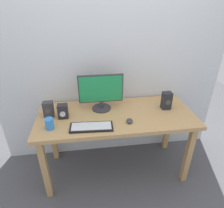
{
  "coord_description": "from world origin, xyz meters",
  "views": [
    {
      "loc": [
        -0.27,
        -1.69,
        1.81
      ],
      "look_at": [
        -0.04,
        0.0,
        0.88
      ],
      "focal_mm": 30.91,
      "sensor_mm": 36.0,
      "label": 1
    }
  ],
  "objects_px": {
    "desk": "(116,121)",
    "monitor": "(101,92)",
    "keyboard_primary": "(91,127)",
    "mouse": "(129,121)",
    "audio_controller": "(63,111)",
    "speaker_left": "(48,109)",
    "coffee_mug": "(50,124)",
    "speaker_right": "(167,101)"
  },
  "relations": [
    {
      "from": "mouse",
      "to": "speaker_left",
      "type": "xyz_separation_m",
      "value": [
        -0.78,
        0.22,
        0.06
      ]
    },
    {
      "from": "desk",
      "to": "monitor",
      "type": "bearing_deg",
      "value": 135.75
    },
    {
      "from": "speaker_left",
      "to": "monitor",
      "type": "bearing_deg",
      "value": 8.64
    },
    {
      "from": "speaker_left",
      "to": "desk",
      "type": "bearing_deg",
      "value": -4.57
    },
    {
      "from": "desk",
      "to": "speaker_left",
      "type": "relative_size",
      "value": 10.23
    },
    {
      "from": "keyboard_primary",
      "to": "speaker_right",
      "type": "xyz_separation_m",
      "value": [
        0.81,
        0.26,
        0.08
      ]
    },
    {
      "from": "desk",
      "to": "coffee_mug",
      "type": "bearing_deg",
      "value": -164.89
    },
    {
      "from": "speaker_right",
      "to": "coffee_mug",
      "type": "distance_m",
      "value": 1.21
    },
    {
      "from": "keyboard_primary",
      "to": "speaker_left",
      "type": "xyz_separation_m",
      "value": [
        -0.41,
        0.27,
        0.07
      ]
    },
    {
      "from": "keyboard_primary",
      "to": "audio_controller",
      "type": "xyz_separation_m",
      "value": [
        -0.27,
        0.22,
        0.06
      ]
    },
    {
      "from": "monitor",
      "to": "mouse",
      "type": "bearing_deg",
      "value": -51.3
    },
    {
      "from": "keyboard_primary",
      "to": "mouse",
      "type": "bearing_deg",
      "value": 6.61
    },
    {
      "from": "monitor",
      "to": "audio_controller",
      "type": "relative_size",
      "value": 3.23
    },
    {
      "from": "desk",
      "to": "audio_controller",
      "type": "height_order",
      "value": "audio_controller"
    },
    {
      "from": "speaker_right",
      "to": "coffee_mug",
      "type": "relative_size",
      "value": 1.79
    },
    {
      "from": "audio_controller",
      "to": "speaker_left",
      "type": "bearing_deg",
      "value": 160.86
    },
    {
      "from": "keyboard_primary",
      "to": "speaker_left",
      "type": "height_order",
      "value": "speaker_left"
    },
    {
      "from": "keyboard_primary",
      "to": "mouse",
      "type": "xyz_separation_m",
      "value": [
        0.37,
        0.04,
        0.01
      ]
    },
    {
      "from": "audio_controller",
      "to": "keyboard_primary",
      "type": "bearing_deg",
      "value": -38.7
    },
    {
      "from": "audio_controller",
      "to": "mouse",
      "type": "bearing_deg",
      "value": -15.21
    },
    {
      "from": "desk",
      "to": "audio_controller",
      "type": "bearing_deg",
      "value": 179.6
    },
    {
      "from": "monitor",
      "to": "speaker_left",
      "type": "relative_size",
      "value": 2.96
    },
    {
      "from": "keyboard_primary",
      "to": "coffee_mug",
      "type": "relative_size",
      "value": 3.83
    },
    {
      "from": "mouse",
      "to": "audio_controller",
      "type": "xyz_separation_m",
      "value": [
        -0.64,
        0.17,
        0.06
      ]
    },
    {
      "from": "keyboard_primary",
      "to": "speaker_right",
      "type": "distance_m",
      "value": 0.86
    },
    {
      "from": "speaker_left",
      "to": "keyboard_primary",
      "type": "bearing_deg",
      "value": -32.71
    },
    {
      "from": "mouse",
      "to": "speaker_left",
      "type": "distance_m",
      "value": 0.82
    },
    {
      "from": "mouse",
      "to": "monitor",
      "type": "bearing_deg",
      "value": 140.8
    },
    {
      "from": "audio_controller",
      "to": "monitor",
      "type": "bearing_deg",
      "value": 18.6
    },
    {
      "from": "keyboard_primary",
      "to": "mouse",
      "type": "relative_size",
      "value": 4.64
    },
    {
      "from": "coffee_mug",
      "to": "keyboard_primary",
      "type": "bearing_deg",
      "value": -6.05
    },
    {
      "from": "monitor",
      "to": "coffee_mug",
      "type": "bearing_deg",
      "value": -148.29
    },
    {
      "from": "speaker_right",
      "to": "audio_controller",
      "type": "distance_m",
      "value": 1.08
    },
    {
      "from": "mouse",
      "to": "speaker_left",
      "type": "height_order",
      "value": "speaker_left"
    },
    {
      "from": "coffee_mug",
      "to": "mouse",
      "type": "bearing_deg",
      "value": 0.22
    },
    {
      "from": "desk",
      "to": "monitor",
      "type": "xyz_separation_m",
      "value": [
        -0.14,
        0.14,
        0.29
      ]
    },
    {
      "from": "desk",
      "to": "keyboard_primary",
      "type": "relative_size",
      "value": 3.98
    },
    {
      "from": "desk",
      "to": "monitor",
      "type": "distance_m",
      "value": 0.35
    },
    {
      "from": "coffee_mug",
      "to": "speaker_left",
      "type": "bearing_deg",
      "value": 99.76
    },
    {
      "from": "desk",
      "to": "coffee_mug",
      "type": "xyz_separation_m",
      "value": [
        -0.64,
        -0.17,
        0.14
      ]
    },
    {
      "from": "desk",
      "to": "mouse",
      "type": "height_order",
      "value": "mouse"
    },
    {
      "from": "desk",
      "to": "speaker_right",
      "type": "xyz_separation_m",
      "value": [
        0.55,
        0.04,
        0.18
      ]
    }
  ]
}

